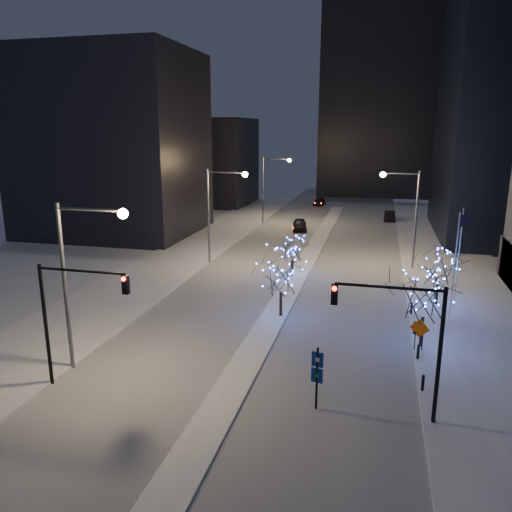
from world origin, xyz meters
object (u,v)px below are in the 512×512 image
(holiday_tree_median_near, at_px, (281,274))
(car_far, at_px, (319,202))
(car_near, at_px, (300,225))
(car_mid, at_px, (390,215))
(holiday_tree_plaza_far, at_px, (439,268))
(traffic_signal_east, at_px, (407,330))
(street_lamp_w_mid, at_px, (218,203))
(street_lamp_w_far, at_px, (270,180))
(holiday_tree_plaza_near, at_px, (425,294))
(street_lamp_east, at_px, (407,206))
(street_lamp_w_near, at_px, (79,265))
(construction_sign, at_px, (419,331))
(wayfinding_sign, at_px, (317,372))
(traffic_signal_west, at_px, (69,307))
(holiday_tree_median_far, at_px, (292,250))

(holiday_tree_median_near, bearing_deg, car_far, 94.13)
(car_near, distance_m, car_mid, 16.96)
(holiday_tree_plaza_far, bearing_deg, car_far, 106.78)
(traffic_signal_east, height_order, car_far, traffic_signal_east)
(street_lamp_w_mid, height_order, holiday_tree_plaza_far, street_lamp_w_mid)
(car_far, bearing_deg, car_near, -86.51)
(street_lamp_w_far, xyz_separation_m, car_near, (5.43, -4.64, -5.68))
(car_near, xyz_separation_m, holiday_tree_plaza_near, (14.01, -37.32, 2.88))
(car_far, relative_size, holiday_tree_plaza_near, 0.84)
(street_lamp_east, bearing_deg, traffic_signal_east, -92.26)
(street_lamp_w_far, bearing_deg, street_lamp_w_mid, -90.00)
(street_lamp_w_near, bearing_deg, car_near, 83.17)
(street_lamp_w_near, distance_m, traffic_signal_east, 17.99)
(street_lamp_w_mid, bearing_deg, car_near, 75.07)
(street_lamp_w_far, bearing_deg, holiday_tree_median_near, -76.31)
(traffic_signal_east, xyz_separation_m, construction_sign, (1.36, 8.36, -3.33))
(street_lamp_east, xyz_separation_m, car_far, (-13.84, 42.16, -5.79))
(car_far, xyz_separation_m, wayfinding_sign, (8.54, -71.16, 1.42))
(traffic_signal_west, distance_m, car_far, 72.43)
(traffic_signal_east, distance_m, holiday_tree_plaza_far, 18.32)
(holiday_tree_median_far, height_order, construction_sign, holiday_tree_median_far)
(traffic_signal_west, relative_size, car_far, 1.53)
(traffic_signal_west, relative_size, traffic_signal_east, 1.00)
(street_lamp_w_near, height_order, traffic_signal_east, street_lamp_w_near)
(street_lamp_w_mid, distance_m, holiday_tree_plaza_near, 25.95)
(holiday_tree_median_near, xyz_separation_m, holiday_tree_plaza_near, (10.00, -3.23, 0.26))
(car_mid, bearing_deg, construction_sign, 92.45)
(construction_sign, bearing_deg, traffic_signal_east, -80.95)
(traffic_signal_west, height_order, holiday_tree_plaza_near, traffic_signal_west)
(street_lamp_w_mid, distance_m, wayfinding_sign, 29.73)
(street_lamp_w_mid, relative_size, holiday_tree_plaza_far, 2.15)
(car_mid, bearing_deg, street_lamp_w_mid, 61.52)
(street_lamp_w_mid, xyz_separation_m, traffic_signal_east, (17.88, -26.00, -1.74))
(street_lamp_w_far, xyz_separation_m, holiday_tree_plaza_near, (19.44, -41.97, -2.80))
(street_lamp_east, xyz_separation_m, construction_sign, (0.22, -20.65, -5.02))
(wayfinding_sign, xyz_separation_m, construction_sign, (5.51, 8.35, -0.66))
(street_lamp_w_near, bearing_deg, holiday_tree_plaza_far, 38.56)
(traffic_signal_east, distance_m, car_mid, 57.94)
(holiday_tree_median_near, distance_m, construction_sign, 10.74)
(traffic_signal_east, xyz_separation_m, car_far, (-12.69, 71.17, -4.10))
(street_lamp_east, relative_size, wayfinding_sign, 2.94)
(car_near, bearing_deg, holiday_tree_plaza_near, -78.94)
(car_far, xyz_separation_m, holiday_tree_median_far, (3.25, -48.18, 2.09))
(street_lamp_w_mid, xyz_separation_m, construction_sign, (19.24, -17.65, -5.07))
(holiday_tree_plaza_far, bearing_deg, street_lamp_east, 101.30)
(street_lamp_w_near, height_order, construction_sign, street_lamp_w_near)
(street_lamp_w_far, distance_m, car_far, 21.62)
(street_lamp_east, relative_size, car_near, 2.08)
(wayfinding_sign, height_order, construction_sign, wayfinding_sign)
(holiday_tree_median_far, relative_size, holiday_tree_plaza_near, 0.71)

